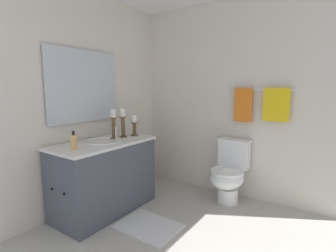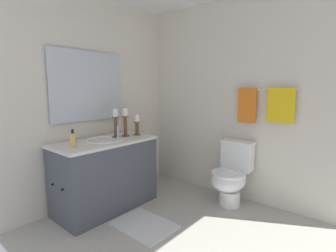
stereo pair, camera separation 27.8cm
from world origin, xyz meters
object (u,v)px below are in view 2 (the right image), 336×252
Objects in this scene: soap_bottle at (73,140)px; towel_near_vanity at (247,105)px; candle_holder_mid at (116,122)px; candle_holder_tall at (137,124)px; towel_center at (281,105)px; toilet at (231,175)px; vanity_cabinet at (106,174)px; bath_mat at (145,225)px; towel_bar at (265,89)px; sink_basin at (105,143)px; mirror at (88,86)px; candle_holder_short at (125,121)px.

soap_bottle is 1.95m from towel_near_vanity.
candle_holder_mid is 0.82× the size of towel_near_vanity.
candle_holder_tall is 1.66m from towel_center.
toilet is (1.02, 0.53, -0.56)m from candle_holder_tall.
vanity_cabinet is 0.61m from candle_holder_mid.
candle_holder_tall is 0.42× the size of bath_mat.
vanity_cabinet is at bearing -141.75° from towel_center.
bath_mat is (-0.70, -1.21, -1.35)m from towel_bar.
soap_bottle is 0.24× the size of toilet.
candle_holder_tall is 0.34× the size of toilet.
candle_holder_tall is at bearing -152.53° from toilet.
towel_center is at bearing 32.73° from candle_holder_mid.
sink_basin is (0.00, 0.00, 0.36)m from vanity_cabinet.
towel_bar is 1.24× the size of bath_mat.
sink_basin is 0.44× the size of mirror.
candle_holder_mid is 1.49m from toilet.
sink_basin is at bearing -89.00° from candle_holder_short.
candle_holder_short is 1.41m from toilet.
towel_bar reaches higher than candle_holder_tall.
candle_holder_short is at bearing 91.00° from sink_basin.
towel_center reaches higher than soap_bottle.
toilet reaches higher than bath_mat.
candle_holder_mid is 1.74m from towel_bar.
candle_holder_tall is 0.75× the size of candle_holder_short.
sink_basin is 0.29m from candle_holder_mid.
towel_near_vanity is (1.14, 1.19, 0.42)m from sink_basin.
candle_holder_short is at bearing -149.92° from towel_center.
soap_bottle is 1.11m from bath_mat.
towel_bar is 1.82× the size of towel_near_vanity.
vanity_cabinet is at bearing -137.29° from toilet.
candle_holder_short is at bearing -146.03° from towel_bar.
candle_holder_tall is at bearing 141.94° from bath_mat.
sink_basin is 0.38m from candle_holder_short.
candle_holder_tall is 0.28m from candle_holder_mid.
vanity_cabinet is 4.53× the size of candle_holder_tall.
towel_center reaches higher than bath_mat.
toilet is 1.14m from bath_mat.
toilet is at bearing 42.68° from sink_basin.
vanity_cabinet is at bearing -78.26° from candle_holder_mid.
candle_holder_tall is at bearing -146.06° from towel_near_vanity.
mirror is 3.62× the size of candle_holder_tall.
sink_basin is 0.54× the size of towel_bar.
towel_near_vanity reaches higher than sink_basin.
candle_holder_tall is 0.86m from soap_bottle.
toilet is (1.07, 0.99, -0.39)m from sink_basin.
soap_bottle is at bearing -89.34° from candle_holder_tall.
toilet is at bearing 42.71° from vanity_cabinet.
towel_center is at bearing 26.67° from candle_holder_tall.
towel_bar is 0.26m from towel_near_vanity.
sink_basin is 1.59× the size of candle_holder_tall.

